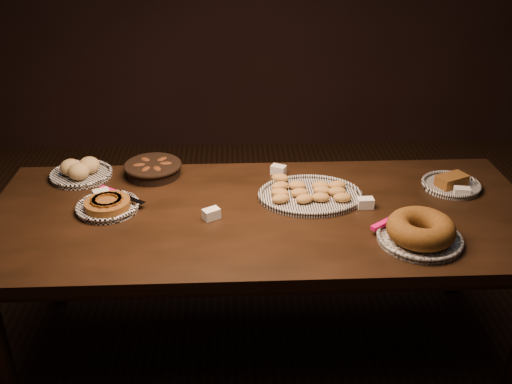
{
  "coord_description": "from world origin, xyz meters",
  "views": [
    {
      "loc": [
        -0.12,
        -2.15,
        1.99
      ],
      "look_at": [
        -0.03,
        0.05,
        0.82
      ],
      "focal_mm": 40.0,
      "sensor_mm": 36.0,
      "label": 1
    }
  ],
  "objects_px": {
    "buffet_table": "(263,226)",
    "apple_tart_plate": "(108,205)",
    "madeleine_platter": "(309,194)",
    "bundt_cake_plate": "(420,232)"
  },
  "relations": [
    {
      "from": "apple_tart_plate",
      "to": "bundt_cake_plate",
      "type": "height_order",
      "value": "bundt_cake_plate"
    },
    {
      "from": "bundt_cake_plate",
      "to": "buffet_table",
      "type": "bearing_deg",
      "value": 178.57
    },
    {
      "from": "buffet_table",
      "to": "bundt_cake_plate",
      "type": "distance_m",
      "value": 0.67
    },
    {
      "from": "buffet_table",
      "to": "madeleine_platter",
      "type": "relative_size",
      "value": 5.11
    },
    {
      "from": "buffet_table",
      "to": "bundt_cake_plate",
      "type": "xyz_separation_m",
      "value": [
        0.61,
        -0.26,
        0.12
      ]
    },
    {
      "from": "apple_tart_plate",
      "to": "madeleine_platter",
      "type": "xyz_separation_m",
      "value": [
        0.89,
        0.07,
        -0.0
      ]
    },
    {
      "from": "buffet_table",
      "to": "apple_tart_plate",
      "type": "bearing_deg",
      "value": 175.85
    },
    {
      "from": "bundt_cake_plate",
      "to": "apple_tart_plate",
      "type": "bearing_deg",
      "value": -171.65
    },
    {
      "from": "madeleine_platter",
      "to": "bundt_cake_plate",
      "type": "distance_m",
      "value": 0.55
    },
    {
      "from": "madeleine_platter",
      "to": "bundt_cake_plate",
      "type": "xyz_separation_m",
      "value": [
        0.39,
        -0.38,
        0.03
      ]
    }
  ]
}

